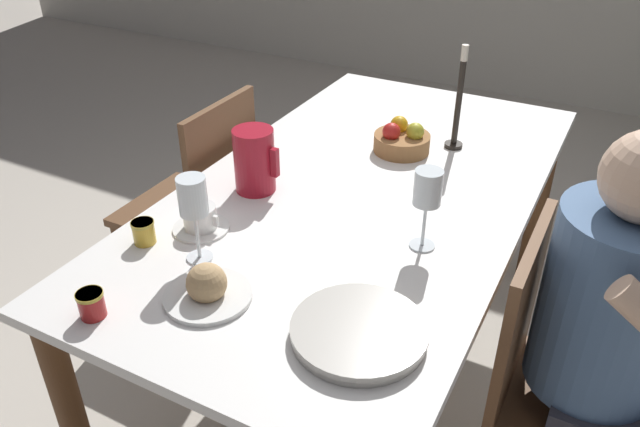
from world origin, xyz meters
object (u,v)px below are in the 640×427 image
(person_seated, at_px, (619,333))
(red_pitcher, at_px, (254,160))
(wine_glass_juice, at_px, (193,201))
(jam_jar_red, at_px, (91,303))
(wine_glass_water, at_px, (428,191))
(serving_tray, at_px, (359,332))
(chair_person_side, at_px, (558,393))
(chair_opposite, at_px, (200,204))
(jam_jar_amber, at_px, (144,231))
(candlestick_tall, at_px, (458,109))
(teacup_near_person, at_px, (200,220))
(fruit_bowl, at_px, (402,140))
(bread_plate, at_px, (207,288))

(person_seated, xyz_separation_m, red_pitcher, (-1.02, 0.10, 0.15))
(wine_glass_juice, bearing_deg, jam_jar_red, -104.64)
(wine_glass_water, xyz_separation_m, jam_jar_red, (-0.54, -0.59, -0.13))
(serving_tray, bearing_deg, chair_person_side, 38.40)
(chair_opposite, bearing_deg, jam_jar_red, -155.29)
(person_seated, relative_size, jam_jar_amber, 18.80)
(chair_person_side, distance_m, candlestick_tall, 0.93)
(red_pitcher, bearing_deg, person_seated, -5.52)
(chair_person_side, height_order, candlestick_tall, candlestick_tall)
(chair_opposite, bearing_deg, red_pitcher, -117.15)
(chair_opposite, height_order, teacup_near_person, chair_opposite)
(chair_person_side, bearing_deg, chair_opposite, -103.51)
(wine_glass_water, relative_size, candlestick_tall, 0.63)
(serving_tray, distance_m, fruit_bowl, 0.91)
(chair_person_side, xyz_separation_m, wine_glass_juice, (-0.87, -0.24, 0.43))
(wine_glass_water, distance_m, wine_glass_juice, 0.56)
(chair_opposite, distance_m, fruit_bowl, 0.79)
(person_seated, height_order, wine_glass_water, person_seated)
(wine_glass_juice, relative_size, teacup_near_person, 1.50)
(bread_plate, xyz_separation_m, candlestick_tall, (0.25, 1.03, 0.11))
(chair_opposite, bearing_deg, person_seated, -102.01)
(wine_glass_juice, xyz_separation_m, jam_jar_red, (-0.07, -0.28, -0.13))
(chair_person_side, relative_size, chair_opposite, 1.00)
(bread_plate, bearing_deg, wine_glass_water, 49.75)
(wine_glass_water, distance_m, teacup_near_person, 0.60)
(red_pitcher, distance_m, teacup_near_person, 0.26)
(wine_glass_juice, xyz_separation_m, serving_tray, (0.47, -0.07, -0.15))
(teacup_near_person, height_order, serving_tray, teacup_near_person)
(wine_glass_juice, bearing_deg, candlestick_tall, 68.45)
(person_seated, height_order, candlestick_tall, person_seated)
(candlestick_tall, bearing_deg, jam_jar_red, -109.97)
(jam_jar_amber, height_order, jam_jar_red, same)
(person_seated, distance_m, serving_tray, 0.60)
(person_seated, xyz_separation_m, serving_tray, (-0.49, -0.34, 0.07))
(person_seated, bearing_deg, wine_glass_juice, -74.69)
(wine_glass_water, height_order, jam_jar_red, wine_glass_water)
(wine_glass_juice, bearing_deg, bread_plate, -46.19)
(teacup_near_person, bearing_deg, candlestick_tall, 61.38)
(red_pitcher, bearing_deg, chair_person_side, -7.13)
(jam_jar_amber, height_order, candlestick_tall, candlestick_tall)
(teacup_near_person, xyz_separation_m, candlestick_tall, (0.44, 0.81, 0.11))
(fruit_bowl, bearing_deg, jam_jar_amber, -115.28)
(chair_opposite, xyz_separation_m, candlestick_tall, (0.82, 0.35, 0.41))
(chair_opposite, xyz_separation_m, jam_jar_amber, (0.30, -0.57, 0.30))
(person_seated, relative_size, bread_plate, 5.77)
(fruit_bowl, bearing_deg, candlestick_tall, 37.33)
(chair_opposite, bearing_deg, wine_glass_juice, -140.59)
(wine_glass_juice, bearing_deg, chair_opposite, 129.41)
(person_seated, height_order, wine_glass_juice, person_seated)
(serving_tray, distance_m, jam_jar_amber, 0.64)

